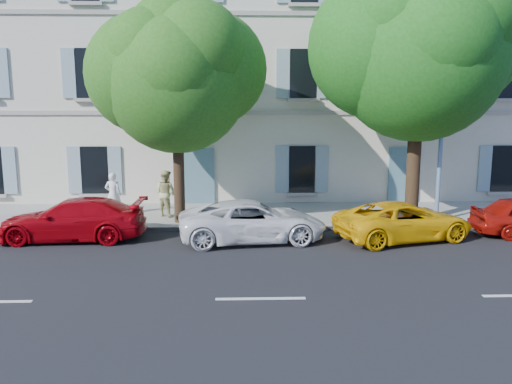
{
  "coord_description": "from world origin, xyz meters",
  "views": [
    {
      "loc": [
        -0.42,
        -14.49,
        4.16
      ],
      "look_at": [
        0.08,
        2.0,
        1.4
      ],
      "focal_mm": 35.0,
      "sensor_mm": 36.0,
      "label": 1
    }
  ],
  "objects_px": {
    "car_white_coupe": "(253,221)",
    "tree_left": "(177,82)",
    "street_lamp": "(445,100)",
    "car_yellow_supercar": "(403,221)",
    "tree_right": "(419,57)",
    "pedestrian_a": "(113,194)",
    "pedestrian_b": "(166,193)",
    "car_red_coupe": "(73,219)"
  },
  "relations": [
    {
      "from": "car_white_coupe",
      "to": "tree_left",
      "type": "xyz_separation_m",
      "value": [
        -2.56,
        2.14,
        4.43
      ]
    },
    {
      "from": "tree_left",
      "to": "street_lamp",
      "type": "bearing_deg",
      "value": -1.97
    },
    {
      "from": "car_yellow_supercar",
      "to": "tree_right",
      "type": "height_order",
      "value": "tree_right"
    },
    {
      "from": "car_yellow_supercar",
      "to": "pedestrian_a",
      "type": "relative_size",
      "value": 2.69
    },
    {
      "from": "car_white_coupe",
      "to": "street_lamp",
      "type": "xyz_separation_m",
      "value": [
        6.69,
        1.82,
        3.82
      ]
    },
    {
      "from": "tree_right",
      "to": "pedestrian_b",
      "type": "xyz_separation_m",
      "value": [
        -8.93,
        1.23,
        -4.89
      ]
    },
    {
      "from": "car_white_coupe",
      "to": "pedestrian_b",
      "type": "xyz_separation_m",
      "value": [
        -3.19,
        3.16,
        0.38
      ]
    },
    {
      "from": "car_yellow_supercar",
      "to": "pedestrian_a",
      "type": "height_order",
      "value": "pedestrian_a"
    },
    {
      "from": "car_white_coupe",
      "to": "street_lamp",
      "type": "distance_m",
      "value": 7.91
    },
    {
      "from": "car_white_coupe",
      "to": "tree_left",
      "type": "relative_size",
      "value": 0.61
    },
    {
      "from": "car_white_coupe",
      "to": "tree_left",
      "type": "height_order",
      "value": "tree_left"
    },
    {
      "from": "car_red_coupe",
      "to": "car_white_coupe",
      "type": "distance_m",
      "value": 5.77
    },
    {
      "from": "tree_right",
      "to": "street_lamp",
      "type": "height_order",
      "value": "tree_right"
    },
    {
      "from": "car_yellow_supercar",
      "to": "street_lamp",
      "type": "distance_m",
      "value": 4.64
    },
    {
      "from": "car_yellow_supercar",
      "to": "pedestrian_a",
      "type": "distance_m",
      "value": 10.58
    },
    {
      "from": "tree_right",
      "to": "pedestrian_b",
      "type": "distance_m",
      "value": 10.26
    },
    {
      "from": "tree_right",
      "to": "tree_left",
      "type": "bearing_deg",
      "value": 178.59
    },
    {
      "from": "tree_left",
      "to": "pedestrian_b",
      "type": "height_order",
      "value": "tree_left"
    },
    {
      "from": "tree_left",
      "to": "tree_right",
      "type": "distance_m",
      "value": 8.34
    },
    {
      "from": "pedestrian_b",
      "to": "tree_left",
      "type": "bearing_deg",
      "value": 155.61
    },
    {
      "from": "car_yellow_supercar",
      "to": "tree_left",
      "type": "bearing_deg",
      "value": 58.0
    },
    {
      "from": "car_red_coupe",
      "to": "pedestrian_a",
      "type": "bearing_deg",
      "value": 168.87
    },
    {
      "from": "tree_right",
      "to": "pedestrian_a",
      "type": "height_order",
      "value": "tree_right"
    },
    {
      "from": "car_yellow_supercar",
      "to": "pedestrian_a",
      "type": "xyz_separation_m",
      "value": [
        -10.04,
        3.32,
        0.36
      ]
    },
    {
      "from": "car_red_coupe",
      "to": "pedestrian_b",
      "type": "distance_m",
      "value": 3.84
    },
    {
      "from": "car_white_coupe",
      "to": "street_lamp",
      "type": "relative_size",
      "value": 0.61
    },
    {
      "from": "car_red_coupe",
      "to": "pedestrian_b",
      "type": "relative_size",
      "value": 2.63
    },
    {
      "from": "street_lamp",
      "to": "pedestrian_a",
      "type": "relative_size",
      "value": 4.65
    },
    {
      "from": "car_yellow_supercar",
      "to": "pedestrian_b",
      "type": "bearing_deg",
      "value": 52.6
    },
    {
      "from": "tree_right",
      "to": "street_lamp",
      "type": "bearing_deg",
      "value": -6.85
    },
    {
      "from": "pedestrian_a",
      "to": "pedestrian_b",
      "type": "relative_size",
      "value": 0.94
    },
    {
      "from": "car_yellow_supercar",
      "to": "street_lamp",
      "type": "height_order",
      "value": "street_lamp"
    },
    {
      "from": "tree_left",
      "to": "pedestrian_a",
      "type": "height_order",
      "value": "tree_left"
    },
    {
      "from": "car_red_coupe",
      "to": "pedestrian_a",
      "type": "height_order",
      "value": "pedestrian_a"
    },
    {
      "from": "street_lamp",
      "to": "tree_left",
      "type": "bearing_deg",
      "value": 178.03
    },
    {
      "from": "tree_left",
      "to": "tree_right",
      "type": "xyz_separation_m",
      "value": [
        8.3,
        -0.2,
        0.84
      ]
    },
    {
      "from": "car_yellow_supercar",
      "to": "pedestrian_b",
      "type": "height_order",
      "value": "pedestrian_b"
    },
    {
      "from": "car_white_coupe",
      "to": "pedestrian_a",
      "type": "relative_size",
      "value": 2.83
    },
    {
      "from": "car_yellow_supercar",
      "to": "pedestrian_a",
      "type": "bearing_deg",
      "value": 55.76
    },
    {
      "from": "car_red_coupe",
      "to": "tree_right",
      "type": "height_order",
      "value": "tree_right"
    },
    {
      "from": "car_yellow_supercar",
      "to": "tree_left",
      "type": "height_order",
      "value": "tree_left"
    },
    {
      "from": "car_yellow_supercar",
      "to": "tree_right",
      "type": "relative_size",
      "value": 0.49
    }
  ]
}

